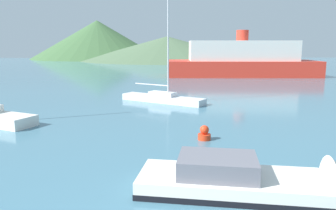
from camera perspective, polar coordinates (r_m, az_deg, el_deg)
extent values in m
cube|color=white|center=(11.22, 10.89, -13.27)|extent=(6.33, 3.28, 0.57)
cube|color=black|center=(11.30, 10.86, -14.13)|extent=(6.36, 3.30, 0.20)
cube|color=slate|center=(10.99, 8.61, -10.35)|extent=(2.81, 2.22, 0.63)
cube|color=silver|center=(27.65, -0.97, 1.04)|extent=(7.07, 5.34, 0.52)
cube|color=silver|center=(27.58, -0.98, 1.95)|extent=(2.43, 2.08, 0.36)
cylinder|color=#BCBCC1|center=(26.98, 0.02, 11.60)|extent=(0.12, 0.12, 9.60)
cylinder|color=#BCBCC1|center=(28.10, -2.92, 3.57)|extent=(2.88, 1.95, 0.10)
cube|color=red|center=(52.51, 12.61, 6.27)|extent=(23.20, 8.36, 2.39)
cube|color=silver|center=(52.39, 12.73, 9.22)|extent=(16.29, 6.96, 3.02)
cylinder|color=red|center=(52.41, 12.83, 11.74)|extent=(1.84, 1.84, 1.60)
cylinder|color=red|center=(16.85, 6.33, -5.54)|extent=(0.65, 0.65, 0.29)
sphere|color=red|center=(16.75, 6.36, -4.30)|extent=(0.46, 0.46, 0.46)
cone|color=#3D6038|center=(121.84, -12.19, 11.08)|extent=(46.25, 46.25, 13.38)
cone|color=#4C6647|center=(106.83, -0.15, 9.87)|extent=(55.10, 55.10, 7.51)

